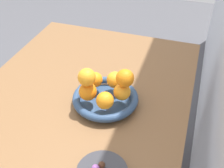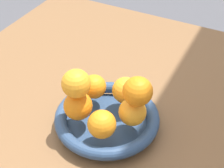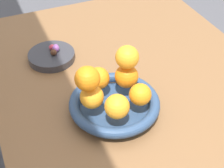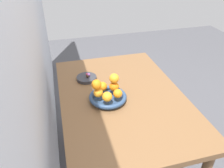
{
  "view_description": "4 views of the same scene",
  "coord_description": "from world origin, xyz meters",
  "px_view_note": "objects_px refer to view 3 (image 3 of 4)",
  "views": [
    {
      "loc": [
        0.64,
        0.34,
        1.39
      ],
      "look_at": [
        -0.05,
        0.12,
        0.82
      ],
      "focal_mm": 45.0,
      "sensor_mm": 36.0,
      "label": 1
    },
    {
      "loc": [
        0.42,
        0.34,
        1.29
      ],
      "look_at": [
        -0.06,
        0.1,
        0.84
      ],
      "focal_mm": 55.0,
      "sensor_mm": 36.0,
      "label": 2
    },
    {
      "loc": [
        -0.6,
        0.34,
        1.35
      ],
      "look_at": [
        -0.06,
        0.11,
        0.85
      ],
      "focal_mm": 55.0,
      "sensor_mm": 36.0,
      "label": 3
    },
    {
      "loc": [
        -1.06,
        0.34,
        1.54
      ],
      "look_at": [
        0.0,
        0.06,
        0.83
      ],
      "focal_mm": 35.0,
      "sensor_mm": 36.0,
      "label": 4
    }
  ],
  "objects_px": {
    "candy_ball_0": "(56,48)",
    "orange_5": "(127,57)",
    "orange_4": "(127,76)",
    "orange_0": "(98,78)",
    "orange_1": "(92,97)",
    "candy_ball_2": "(56,46)",
    "candy_ball_3": "(52,47)",
    "fruit_bowl": "(114,104)",
    "candy_dish": "(52,56)",
    "candy_ball_1": "(54,52)",
    "dining_table": "(141,115)",
    "orange_3": "(140,95)",
    "orange_2": "(117,107)",
    "orange_6": "(87,79)"
  },
  "relations": [
    {
      "from": "dining_table",
      "to": "orange_6",
      "type": "height_order",
      "value": "orange_6"
    },
    {
      "from": "orange_3",
      "to": "orange_4",
      "type": "bearing_deg",
      "value": 2.04
    },
    {
      "from": "candy_ball_1",
      "to": "orange_6",
      "type": "bearing_deg",
      "value": -176.8
    },
    {
      "from": "orange_1",
      "to": "orange_3",
      "type": "xyz_separation_m",
      "value": [
        -0.04,
        -0.11,
        -0.0
      ]
    },
    {
      "from": "candy_dish",
      "to": "candy_ball_0",
      "type": "relative_size",
      "value": 6.51
    },
    {
      "from": "orange_0",
      "to": "orange_5",
      "type": "relative_size",
      "value": 0.98
    },
    {
      "from": "dining_table",
      "to": "candy_dish",
      "type": "distance_m",
      "value": 0.32
    },
    {
      "from": "orange_2",
      "to": "candy_ball_3",
      "type": "bearing_deg",
      "value": 10.06
    },
    {
      "from": "orange_6",
      "to": "dining_table",
      "type": "bearing_deg",
      "value": -77.73
    },
    {
      "from": "candy_ball_0",
      "to": "orange_5",
      "type": "bearing_deg",
      "value": -154.16
    },
    {
      "from": "orange_1",
      "to": "orange_0",
      "type": "bearing_deg",
      "value": -33.91
    },
    {
      "from": "orange_4",
      "to": "candy_ball_3",
      "type": "relative_size",
      "value": 3.39
    },
    {
      "from": "fruit_bowl",
      "to": "orange_0",
      "type": "xyz_separation_m",
      "value": [
        0.06,
        0.02,
        0.05
      ]
    },
    {
      "from": "fruit_bowl",
      "to": "candy_ball_0",
      "type": "relative_size",
      "value": 10.6
    },
    {
      "from": "orange_6",
      "to": "candy_ball_2",
      "type": "distance_m",
      "value": 0.31
    },
    {
      "from": "orange_0",
      "to": "candy_ball_3",
      "type": "relative_size",
      "value": 3.21
    },
    {
      "from": "dining_table",
      "to": "orange_1",
      "type": "xyz_separation_m",
      "value": [
        -0.04,
        0.16,
        0.16
      ]
    },
    {
      "from": "candy_dish",
      "to": "candy_ball_3",
      "type": "height_order",
      "value": "candy_ball_3"
    },
    {
      "from": "orange_0",
      "to": "orange_3",
      "type": "height_order",
      "value": "orange_0"
    },
    {
      "from": "dining_table",
      "to": "orange_3",
      "type": "relative_size",
      "value": 20.46
    },
    {
      "from": "orange_0",
      "to": "candy_ball_2",
      "type": "xyz_separation_m",
      "value": [
        0.23,
        0.05,
        -0.04
      ]
    },
    {
      "from": "orange_6",
      "to": "orange_1",
      "type": "bearing_deg",
      "value": -89.12
    },
    {
      "from": "candy_dish",
      "to": "candy_ball_2",
      "type": "distance_m",
      "value": 0.03
    },
    {
      "from": "fruit_bowl",
      "to": "orange_1",
      "type": "height_order",
      "value": "orange_1"
    },
    {
      "from": "candy_dish",
      "to": "orange_0",
      "type": "height_order",
      "value": "orange_0"
    },
    {
      "from": "orange_3",
      "to": "orange_5",
      "type": "bearing_deg",
      "value": 2.03
    },
    {
      "from": "orange_4",
      "to": "orange_5",
      "type": "relative_size",
      "value": 1.03
    },
    {
      "from": "orange_6",
      "to": "candy_ball_2",
      "type": "bearing_deg",
      "value": -0.12
    },
    {
      "from": "orange_2",
      "to": "candy_ball_1",
      "type": "height_order",
      "value": "orange_2"
    },
    {
      "from": "candy_dish",
      "to": "orange_3",
      "type": "distance_m",
      "value": 0.34
    },
    {
      "from": "candy_ball_0",
      "to": "orange_3",
      "type": "bearing_deg",
      "value": -159.12
    },
    {
      "from": "dining_table",
      "to": "candy_ball_2",
      "type": "distance_m",
      "value": 0.33
    },
    {
      "from": "orange_0",
      "to": "orange_4",
      "type": "bearing_deg",
      "value": -108.23
    },
    {
      "from": "orange_0",
      "to": "orange_1",
      "type": "height_order",
      "value": "same"
    },
    {
      "from": "candy_ball_1",
      "to": "orange_5",
      "type": "bearing_deg",
      "value": -150.37
    },
    {
      "from": "orange_0",
      "to": "orange_4",
      "type": "relative_size",
      "value": 0.95
    },
    {
      "from": "fruit_bowl",
      "to": "candy_ball_1",
      "type": "relative_size",
      "value": 11.73
    },
    {
      "from": "orange_2",
      "to": "orange_3",
      "type": "distance_m",
      "value": 0.07
    },
    {
      "from": "orange_0",
      "to": "orange_2",
      "type": "height_order",
      "value": "orange_2"
    },
    {
      "from": "candy_ball_1",
      "to": "candy_ball_3",
      "type": "height_order",
      "value": "candy_ball_1"
    },
    {
      "from": "orange_3",
      "to": "candy_ball_0",
      "type": "relative_size",
      "value": 2.54
    },
    {
      "from": "orange_5",
      "to": "dining_table",
      "type": "bearing_deg",
      "value": -90.68
    },
    {
      "from": "orange_3",
      "to": "candy_ball_3",
      "type": "relative_size",
      "value": 3.05
    },
    {
      "from": "orange_6",
      "to": "candy_ball_0",
      "type": "height_order",
      "value": "orange_6"
    },
    {
      "from": "candy_ball_2",
      "to": "orange_5",
      "type": "bearing_deg",
      "value": -156.14
    },
    {
      "from": "orange_0",
      "to": "candy_ball_3",
      "type": "distance_m",
      "value": 0.24
    },
    {
      "from": "fruit_bowl",
      "to": "candy_ball_1",
      "type": "distance_m",
      "value": 0.27
    },
    {
      "from": "orange_1",
      "to": "candy_ball_1",
      "type": "height_order",
      "value": "orange_1"
    },
    {
      "from": "candy_ball_2",
      "to": "orange_0",
      "type": "bearing_deg",
      "value": -168.81
    },
    {
      "from": "orange_1",
      "to": "candy_ball_3",
      "type": "height_order",
      "value": "orange_1"
    }
  ]
}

